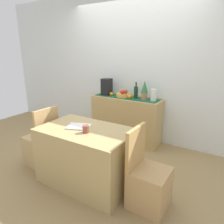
{
  "coord_description": "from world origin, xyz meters",
  "views": [
    {
      "loc": [
        1.69,
        -2.35,
        1.68
      ],
      "look_at": [
        0.04,
        0.36,
        0.71
      ],
      "focal_mm": 33.15,
      "sensor_mm": 36.0,
      "label": 1
    }
  ],
  "objects_px": {
    "fruit_bowl": "(123,95)",
    "chair_near_window": "(42,148)",
    "sideboard_console": "(126,119)",
    "coffee_maker": "(107,87)",
    "open_book": "(79,127)",
    "wine_bottle": "(136,92)",
    "coffee_cup": "(86,129)",
    "chair_by_corner": "(148,184)",
    "dining_table": "(87,156)",
    "ceramic_vase": "(154,95)",
    "potted_plant": "(145,90)"
  },
  "relations": [
    {
      "from": "open_book",
      "to": "coffee_cup",
      "type": "relative_size",
      "value": 3.15
    },
    {
      "from": "fruit_bowl",
      "to": "open_book",
      "type": "height_order",
      "value": "fruit_bowl"
    },
    {
      "from": "sideboard_console",
      "to": "chair_by_corner",
      "type": "xyz_separation_m",
      "value": [
        1.03,
        -1.42,
        -0.15
      ]
    },
    {
      "from": "coffee_maker",
      "to": "open_book",
      "type": "xyz_separation_m",
      "value": [
        0.5,
        -1.42,
        -0.24
      ]
    },
    {
      "from": "open_book",
      "to": "wine_bottle",
      "type": "bearing_deg",
      "value": 64.52
    },
    {
      "from": "wine_bottle",
      "to": "coffee_maker",
      "type": "xyz_separation_m",
      "value": [
        -0.61,
        0.0,
        0.04
      ]
    },
    {
      "from": "open_book",
      "to": "fruit_bowl",
      "type": "bearing_deg",
      "value": 74.69
    },
    {
      "from": "wine_bottle",
      "to": "coffee_cup",
      "type": "relative_size",
      "value": 3.34
    },
    {
      "from": "coffee_maker",
      "to": "dining_table",
      "type": "distance_m",
      "value": 1.67
    },
    {
      "from": "wine_bottle",
      "to": "chair_by_corner",
      "type": "bearing_deg",
      "value": -59.45
    },
    {
      "from": "coffee_cup",
      "to": "coffee_maker",
      "type": "bearing_deg",
      "value": 114.37
    },
    {
      "from": "open_book",
      "to": "coffee_cup",
      "type": "height_order",
      "value": "coffee_cup"
    },
    {
      "from": "fruit_bowl",
      "to": "potted_plant",
      "type": "bearing_deg",
      "value": 0.0
    },
    {
      "from": "fruit_bowl",
      "to": "chair_near_window",
      "type": "bearing_deg",
      "value": -112.65
    },
    {
      "from": "sideboard_console",
      "to": "wine_bottle",
      "type": "relative_size",
      "value": 4.34
    },
    {
      "from": "fruit_bowl",
      "to": "open_book",
      "type": "relative_size",
      "value": 0.93
    },
    {
      "from": "sideboard_console",
      "to": "open_book",
      "type": "relative_size",
      "value": 4.6
    },
    {
      "from": "potted_plant",
      "to": "dining_table",
      "type": "height_order",
      "value": "potted_plant"
    },
    {
      "from": "sideboard_console",
      "to": "open_book",
      "type": "bearing_deg",
      "value": -86.91
    },
    {
      "from": "sideboard_console",
      "to": "coffee_cup",
      "type": "xyz_separation_m",
      "value": [
        0.26,
        -1.51,
        0.37
      ]
    },
    {
      "from": "sideboard_console",
      "to": "chair_near_window",
      "type": "relative_size",
      "value": 1.43
    },
    {
      "from": "fruit_bowl",
      "to": "ceramic_vase",
      "type": "xyz_separation_m",
      "value": [
        0.58,
        0.0,
        0.06
      ]
    },
    {
      "from": "chair_by_corner",
      "to": "chair_near_window",
      "type": "bearing_deg",
      "value": -179.96
    },
    {
      "from": "coffee_maker",
      "to": "chair_near_window",
      "type": "height_order",
      "value": "coffee_maker"
    },
    {
      "from": "ceramic_vase",
      "to": "dining_table",
      "type": "xyz_separation_m",
      "value": [
        -0.33,
        -1.42,
        -0.57
      ]
    },
    {
      "from": "wine_bottle",
      "to": "potted_plant",
      "type": "relative_size",
      "value": 0.89
    },
    {
      "from": "sideboard_console",
      "to": "ceramic_vase",
      "type": "relative_size",
      "value": 6.33
    },
    {
      "from": "coffee_cup",
      "to": "chair_near_window",
      "type": "distance_m",
      "value": 1.06
    },
    {
      "from": "chair_near_window",
      "to": "potted_plant",
      "type": "bearing_deg",
      "value": 54.75
    },
    {
      "from": "sideboard_console",
      "to": "fruit_bowl",
      "type": "height_order",
      "value": "fruit_bowl"
    },
    {
      "from": "coffee_cup",
      "to": "chair_near_window",
      "type": "relative_size",
      "value": 0.1
    },
    {
      "from": "chair_near_window",
      "to": "coffee_cup",
      "type": "bearing_deg",
      "value": -5.23
    },
    {
      "from": "fruit_bowl",
      "to": "sideboard_console",
      "type": "bearing_deg",
      "value": 0.0
    },
    {
      "from": "chair_near_window",
      "to": "coffee_maker",
      "type": "bearing_deg",
      "value": 80.61
    },
    {
      "from": "coffee_cup",
      "to": "chair_near_window",
      "type": "xyz_separation_m",
      "value": [
        -0.92,
        0.08,
        -0.52
      ]
    },
    {
      "from": "potted_plant",
      "to": "wine_bottle",
      "type": "bearing_deg",
      "value": -180.0
    },
    {
      "from": "open_book",
      "to": "dining_table",
      "type": "bearing_deg",
      "value": -24.16
    },
    {
      "from": "dining_table",
      "to": "wine_bottle",
      "type": "bearing_deg",
      "value": 89.87
    },
    {
      "from": "dining_table",
      "to": "chair_near_window",
      "type": "relative_size",
      "value": 1.29
    },
    {
      "from": "fruit_bowl",
      "to": "ceramic_vase",
      "type": "bearing_deg",
      "value": 0.0
    },
    {
      "from": "wine_bottle",
      "to": "ceramic_vase",
      "type": "height_order",
      "value": "wine_bottle"
    },
    {
      "from": "fruit_bowl",
      "to": "coffee_maker",
      "type": "relative_size",
      "value": 0.84
    },
    {
      "from": "coffee_maker",
      "to": "ceramic_vase",
      "type": "xyz_separation_m",
      "value": [
        0.94,
        0.0,
        -0.05
      ]
    },
    {
      "from": "wine_bottle",
      "to": "chair_near_window",
      "type": "relative_size",
      "value": 0.33
    },
    {
      "from": "wine_bottle",
      "to": "ceramic_vase",
      "type": "xyz_separation_m",
      "value": [
        0.33,
        0.0,
        -0.01
      ]
    },
    {
      "from": "coffee_maker",
      "to": "chair_by_corner",
      "type": "height_order",
      "value": "coffee_maker"
    },
    {
      "from": "sideboard_console",
      "to": "chair_by_corner",
      "type": "relative_size",
      "value": 1.43
    },
    {
      "from": "wine_bottle",
      "to": "open_book",
      "type": "bearing_deg",
      "value": -94.48
    },
    {
      "from": "coffee_maker",
      "to": "open_book",
      "type": "height_order",
      "value": "coffee_maker"
    },
    {
      "from": "coffee_cup",
      "to": "chair_by_corner",
      "type": "relative_size",
      "value": 0.1
    }
  ]
}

